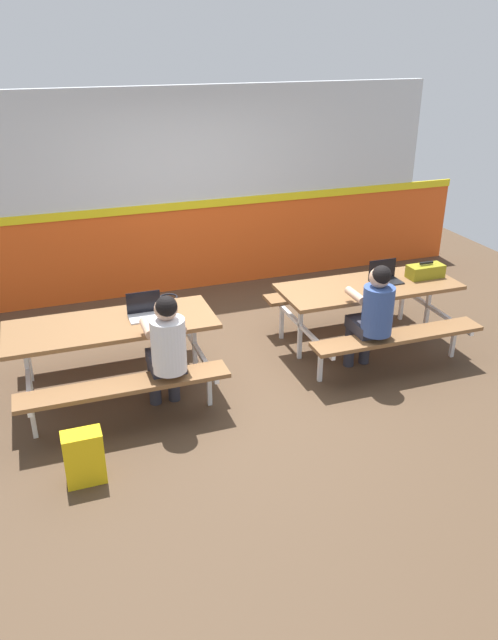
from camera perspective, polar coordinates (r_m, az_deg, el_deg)
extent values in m
cube|color=#4C3826|center=(6.52, -0.24, -4.18)|extent=(10.00, 10.00, 0.02)
cube|color=#E55119|center=(8.35, -5.64, 6.57)|extent=(8.00, 0.12, 1.10)
cube|color=yellow|center=(8.12, -5.70, 10.45)|extent=(8.00, 0.03, 0.10)
cube|color=silver|center=(8.03, -6.06, 15.75)|extent=(6.72, 0.12, 1.40)
cube|color=brown|center=(5.84, -12.58, -0.45)|extent=(1.92, 0.76, 0.04)
cube|color=brown|center=(5.41, -11.36, -5.95)|extent=(1.82, 0.29, 0.04)
cube|color=brown|center=(6.53, -13.11, -0.49)|extent=(1.82, 0.29, 0.04)
cube|color=white|center=(5.99, -19.64, -4.70)|extent=(0.04, 0.04, 0.70)
cube|color=white|center=(5.97, -19.70, -4.36)|extent=(0.05, 1.55, 0.04)
cube|color=white|center=(5.62, -19.30, -8.43)|extent=(0.04, 0.04, 0.41)
cube|color=white|center=(6.50, -19.57, -3.70)|extent=(0.04, 0.04, 0.41)
cube|color=white|center=(6.12, -5.03, -2.55)|extent=(0.04, 0.04, 0.70)
cube|color=white|center=(6.10, -5.05, -2.22)|extent=(0.05, 1.55, 0.04)
cube|color=white|center=(5.76, -3.68, -6.04)|extent=(0.04, 0.04, 0.41)
cube|color=white|center=(6.63, -6.11, -1.74)|extent=(0.04, 0.04, 0.41)
cube|color=brown|center=(6.69, 10.97, 3.03)|extent=(1.92, 0.76, 0.04)
cube|color=brown|center=(6.32, 13.58, -1.47)|extent=(1.82, 0.29, 0.04)
cube|color=brown|center=(7.31, 8.35, 2.69)|extent=(1.82, 0.29, 0.04)
cube|color=white|center=(6.50, 4.73, -0.80)|extent=(0.04, 0.04, 0.70)
cube|color=white|center=(6.49, 4.74, -0.48)|extent=(0.05, 1.55, 0.04)
cube|color=white|center=(6.16, 6.59, -3.95)|extent=(0.04, 0.04, 0.41)
cube|color=white|center=(6.99, 3.02, -0.16)|extent=(0.04, 0.04, 0.41)
cube|color=white|center=(7.23, 16.10, 1.01)|extent=(0.04, 0.04, 0.70)
cube|color=white|center=(7.22, 16.14, 1.30)|extent=(0.05, 1.55, 0.04)
cube|color=white|center=(6.93, 18.30, -1.70)|extent=(0.04, 0.04, 0.41)
cube|color=white|center=(7.67, 13.87, 1.48)|extent=(0.04, 0.04, 0.41)
cylinder|color=#2D2D38|center=(5.83, -8.70, -5.67)|extent=(0.11, 0.11, 0.45)
cylinder|color=#2D2D38|center=(5.86, -6.97, -5.39)|extent=(0.11, 0.11, 0.45)
cube|color=#2D2D38|center=(5.57, -7.67, -3.76)|extent=(0.30, 0.38, 0.12)
cylinder|color=silver|center=(5.31, -7.42, -2.32)|extent=(0.30, 0.30, 0.48)
cylinder|color=tan|center=(5.42, -9.38, -0.72)|extent=(0.08, 0.30, 0.08)
cylinder|color=tan|center=(5.47, -6.50, -0.31)|extent=(0.08, 0.30, 0.08)
sphere|color=tan|center=(5.19, -7.66, 1.01)|extent=(0.20, 0.20, 0.20)
sphere|color=black|center=(5.15, -7.61, 1.24)|extent=(0.18, 0.18, 0.18)
cylinder|color=#2D2D38|center=(6.48, 9.25, -2.37)|extent=(0.11, 0.11, 0.45)
cylinder|color=#2D2D38|center=(6.57, 10.63, -2.12)|extent=(0.11, 0.11, 0.45)
cube|color=#2D2D38|center=(6.28, 10.79, -0.53)|extent=(0.30, 0.38, 0.12)
cylinder|color=#334C8C|center=(6.05, 11.76, 0.87)|extent=(0.30, 0.30, 0.48)
cylinder|color=tan|center=(6.10, 9.76, 2.24)|extent=(0.08, 0.30, 0.08)
cylinder|color=tan|center=(6.24, 12.03, 2.55)|extent=(0.08, 0.30, 0.08)
sphere|color=tan|center=(5.94, 11.94, 3.85)|extent=(0.20, 0.20, 0.20)
sphere|color=black|center=(5.91, 12.11, 4.07)|extent=(0.18, 0.18, 0.18)
cube|color=silver|center=(5.87, -9.43, 0.24)|extent=(0.32, 0.22, 0.01)
cube|color=black|center=(5.92, -9.70, 1.63)|extent=(0.32, 0.01, 0.21)
cube|color=black|center=(6.78, 12.53, 3.45)|extent=(0.32, 0.22, 0.01)
cube|color=black|center=(6.83, 12.16, 4.63)|extent=(0.32, 0.01, 0.21)
cube|color=olive|center=(7.02, 15.92, 4.35)|extent=(0.40, 0.18, 0.14)
cube|color=black|center=(6.98, 16.01, 5.07)|extent=(0.16, 0.02, 0.02)
cube|color=yellow|center=(5.00, -14.95, -12.12)|extent=(0.30, 0.18, 0.44)
cube|color=yellow|center=(5.13, -15.00, -12.00)|extent=(0.21, 0.04, 0.19)
cube|color=black|center=(7.23, -7.31, 0.34)|extent=(0.34, 0.14, 0.36)
torus|color=black|center=(7.13, -7.41, 2.10)|extent=(0.21, 0.21, 0.02)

